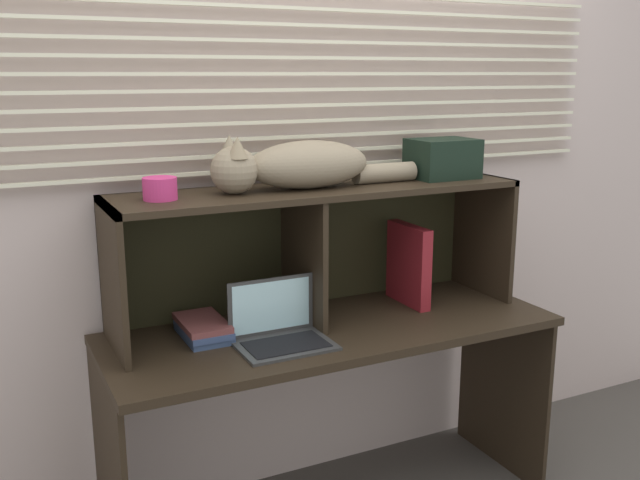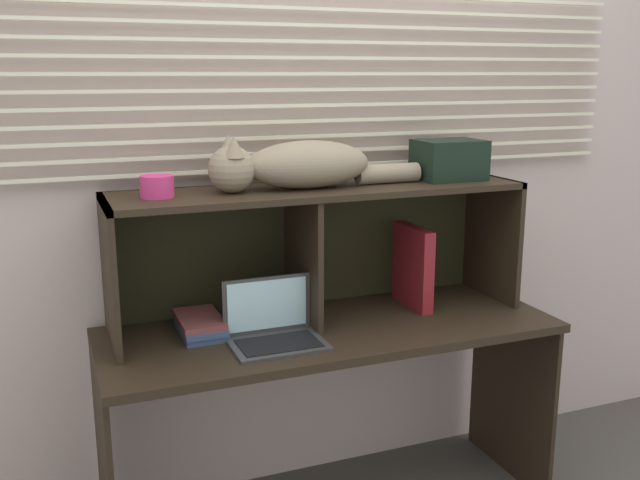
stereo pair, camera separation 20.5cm
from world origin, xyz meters
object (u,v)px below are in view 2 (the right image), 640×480
object	(u,v)px
binder_upright	(413,266)
storage_box	(449,160)
cat	(296,165)
small_basket	(157,186)
laptop	(274,330)
book_stack	(200,325)

from	to	relation	value
binder_upright	storage_box	size ratio (longest dim) A/B	1.27
cat	small_basket	bearing A→B (deg)	-180.00
laptop	storage_box	world-z (taller)	storage_box
cat	laptop	bearing A→B (deg)	-130.58
cat	book_stack	bearing A→B (deg)	-179.34
small_basket	storage_box	xyz separation A→B (m)	(1.07, 0.00, 0.04)
small_basket	storage_box	size ratio (longest dim) A/B	0.45
laptop	binder_upright	world-z (taller)	binder_upright
book_stack	laptop	bearing A→B (deg)	-37.48
laptop	small_basket	distance (m)	0.60
binder_upright	storage_box	distance (m)	0.42
cat	book_stack	xyz separation A→B (m)	(-0.35, -0.00, -0.53)
cat	small_basket	size ratio (longest dim) A/B	7.19
book_stack	small_basket	xyz separation A→B (m)	(-0.12, 0.00, 0.48)
binder_upright	cat	bearing A→B (deg)	180.00
laptop	small_basket	xyz separation A→B (m)	(-0.33, 0.17, 0.47)
cat	binder_upright	bearing A→B (deg)	-0.00
cat	storage_box	xyz separation A→B (m)	(0.60, -0.00, -0.01)
laptop	storage_box	xyz separation A→B (m)	(0.74, 0.17, 0.51)
storage_box	small_basket	bearing A→B (deg)	180.00
binder_upright	book_stack	size ratio (longest dim) A/B	1.26
book_stack	storage_box	size ratio (longest dim) A/B	1.01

